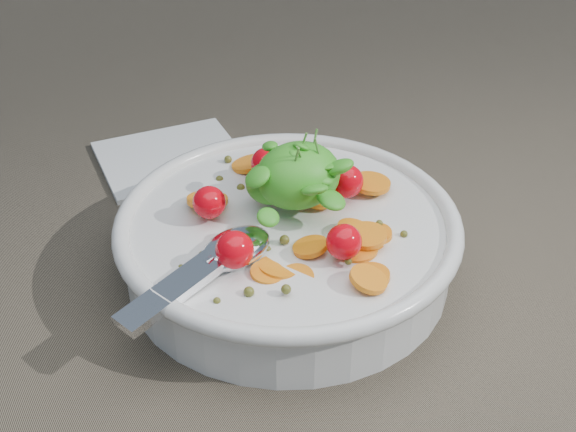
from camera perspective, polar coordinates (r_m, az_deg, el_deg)
ground at (r=0.62m, az=-2.36°, el=-4.96°), size 6.00×6.00×0.00m
bowl at (r=0.61m, az=-0.01°, el=-1.82°), size 0.31×0.29×0.12m
napkin at (r=0.80m, az=-9.23°, el=4.57°), size 0.16×0.14×0.01m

